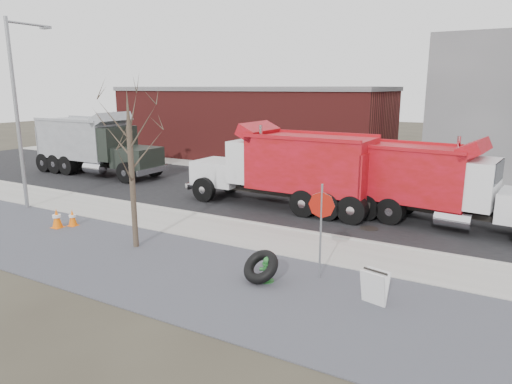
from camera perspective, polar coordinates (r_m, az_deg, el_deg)
The scene contains 18 objects.
ground at distance 15.95m, azimuth 0.25°, elevation -6.06°, with size 120.00×120.00×0.00m, color #383328.
gravel_verge at distance 13.21m, azimuth -7.30°, elevation -10.26°, with size 60.00×5.00×0.03m, color slate.
sidewalk at distance 16.15m, azimuth 0.69°, elevation -5.71°, with size 60.00×2.50×0.06m, color #9E9B93.
curb at distance 17.24m, azimuth 2.78°, elevation -4.42°, with size 60.00×0.15×0.11m, color #9E9B93.
road at distance 21.45m, azimuth 8.50°, elevation -1.20°, with size 60.00×9.40×0.02m, color black.
far_sidewalk at distance 26.72m, azimuth 12.92°, elevation 1.46°, with size 60.00×2.00×0.06m, color #9E9B93.
building_brick at distance 34.90m, azimuth -0.45°, elevation 8.76°, with size 20.20×8.20×5.30m.
bare_tree at distance 15.06m, azimuth -15.45°, elevation 5.23°, with size 3.20×3.20×5.20m.
street_light at distance 22.03m, azimuth -27.45°, elevation 9.77°, with size 0.50×2.00×8.00m.
fire_hydrant at distance 12.57m, azimuth 1.39°, elevation -9.80°, with size 0.42×0.41×0.74m.
truck_tire at distance 12.52m, azimuth 0.61°, elevation -9.31°, with size 1.22×1.16×0.90m.
stop_sign at distance 12.43m, azimuth 8.16°, elevation -2.85°, with size 0.73×0.09×2.69m.
sandwich_board at distance 11.66m, azimuth 14.59°, elevation -11.43°, with size 0.70×0.53×0.87m.
traffic_cone_near at distance 18.75m, azimuth -23.64°, elevation -3.04°, with size 0.40×0.40×0.77m.
traffic_cone_far at distance 18.79m, azimuth -21.96°, elevation -3.02°, with size 0.35×0.35×0.67m.
dump_truck_red_a at distance 18.67m, azimuth 21.23°, elevation 1.30°, with size 8.40×3.11×3.36m.
dump_truck_red_b at distance 19.96m, azimuth 3.89°, elevation 3.27°, with size 8.64×2.65×3.64m.
dump_truck_grey at distance 29.38m, azimuth -19.53°, elevation 5.78°, with size 8.30×2.60×3.75m.
Camera 1 is at (7.36, -13.16, 5.19)m, focal length 32.00 mm.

